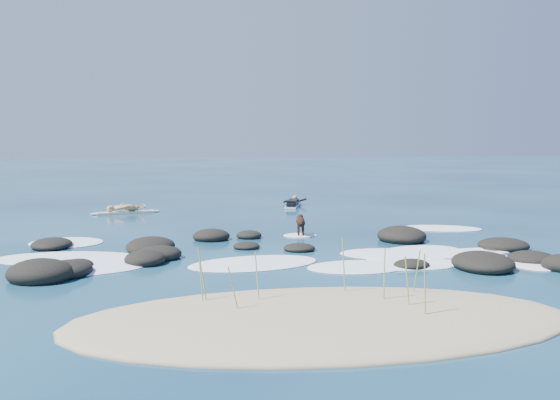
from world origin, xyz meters
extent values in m
plane|color=#0A2642|center=(0.00, 0.00, 0.00)|extent=(160.00, 160.00, 0.00)
ellipsoid|color=#9E8966|center=(0.00, -8.20, 0.00)|extent=(9.00, 4.40, 0.60)
cylinder|color=olive|center=(1.61, -8.83, 0.70)|extent=(0.04, 0.09, 1.16)
cylinder|color=olive|center=(-2.07, -7.41, 0.54)|extent=(0.08, 0.04, 0.84)
cylinder|color=olive|center=(-1.06, -7.55, 0.63)|extent=(0.10, 0.18, 1.01)
cylinder|color=olive|center=(-1.53, -8.16, 0.57)|extent=(0.22, 0.07, 0.89)
cylinder|color=olive|center=(0.65, -7.07, 0.70)|extent=(0.10, 0.07, 1.15)
cylinder|color=olive|center=(2.01, -7.33, 0.61)|extent=(0.09, 0.23, 0.95)
cylinder|color=olive|center=(1.21, -7.85, 0.66)|extent=(0.06, 0.10, 1.08)
cylinder|color=olive|center=(-2.04, -7.28, 0.66)|extent=(0.18, 0.12, 1.07)
cylinder|color=olive|center=(1.49, -8.30, 0.63)|extent=(0.12, 0.05, 1.02)
ellipsoid|color=black|center=(-1.68, 0.83, 0.11)|extent=(1.36, 1.30, 0.46)
ellipsoid|color=black|center=(4.80, -4.33, 0.13)|extent=(1.79, 2.09, 0.52)
ellipsoid|color=black|center=(-6.31, 0.06, 0.09)|extent=(1.20, 1.47, 0.37)
ellipsoid|color=black|center=(0.74, -1.35, 0.07)|extent=(1.15, 1.13, 0.26)
ellipsoid|color=black|center=(6.36, -3.86, 0.10)|extent=(1.55, 1.49, 0.39)
ellipsoid|color=black|center=(6.58, -1.94, 0.11)|extent=(1.70, 1.58, 0.43)
ellipsoid|color=black|center=(-5.14, -3.80, 0.12)|extent=(1.56, 1.69, 0.46)
ellipsoid|color=black|center=(4.17, -0.12, 0.15)|extent=(1.52, 1.73, 0.60)
ellipsoid|color=black|center=(-5.06, -2.99, 0.07)|extent=(0.80, 1.01, 0.28)
ellipsoid|color=black|center=(6.08, -2.24, 0.04)|extent=(0.60, 0.57, 0.17)
ellipsoid|color=black|center=(-3.15, -2.06, 0.11)|extent=(1.62, 1.54, 0.46)
ellipsoid|color=black|center=(-3.43, -0.85, 0.13)|extent=(1.68, 1.85, 0.52)
ellipsoid|color=black|center=(3.09, -4.07, 0.07)|extent=(0.99, 0.85, 0.29)
ellipsoid|color=black|center=(-5.63, -4.21, 0.16)|extent=(1.71, 1.60, 0.64)
ellipsoid|color=black|center=(-3.44, -2.65, 0.11)|extent=(1.12, 1.22, 0.46)
ellipsoid|color=black|center=(-0.48, 1.04, 0.08)|extent=(0.93, 0.93, 0.32)
ellipsoid|color=black|center=(-0.71, -0.82, 0.06)|extent=(0.98, 0.98, 0.24)
ellipsoid|color=white|center=(4.20, 0.17, 0.01)|extent=(1.29, 2.17, 0.12)
ellipsoid|color=white|center=(3.25, -2.36, 0.01)|extent=(3.41, 2.50, 0.12)
ellipsoid|color=white|center=(-6.06, 0.84, 0.01)|extent=(2.59, 2.41, 0.12)
ellipsoid|color=white|center=(3.28, -3.40, 0.01)|extent=(1.58, 1.93, 0.12)
ellipsoid|color=white|center=(4.22, -3.72, 0.01)|extent=(3.99, 1.95, 0.12)
ellipsoid|color=white|center=(5.27, -2.43, 0.01)|extent=(3.50, 1.97, 0.12)
ellipsoid|color=white|center=(2.90, -2.64, 0.01)|extent=(1.71, 2.33, 0.12)
ellipsoid|color=white|center=(6.33, 2.15, 0.01)|extent=(3.21, 2.28, 0.12)
ellipsoid|color=white|center=(6.10, -3.96, 0.01)|extent=(1.22, 2.08, 0.12)
ellipsoid|color=white|center=(4.12, -1.94, 0.01)|extent=(2.79, 2.21, 0.12)
ellipsoid|color=white|center=(-5.50, -1.77, 0.01)|extent=(4.10, 2.43, 0.12)
ellipsoid|color=white|center=(-4.63, -3.28, 0.01)|extent=(2.90, 2.13, 0.12)
ellipsoid|color=white|center=(1.76, -3.85, 0.01)|extent=(2.58, 1.75, 0.12)
ellipsoid|color=white|center=(-0.71, -3.05, 0.01)|extent=(3.79, 2.72, 0.12)
ellipsoid|color=white|center=(2.60, -3.97, 0.01)|extent=(3.16, 1.16, 0.12)
ellipsoid|color=white|center=(1.20, 1.23, 0.01)|extent=(1.10, 0.90, 0.12)
cube|color=beige|center=(-5.08, 8.14, 0.04)|extent=(2.44, 1.16, 0.08)
ellipsoid|color=beige|center=(-3.93, 8.48, 0.04)|extent=(0.54, 0.40, 0.09)
ellipsoid|color=beige|center=(-6.23, 7.80, 0.04)|extent=(0.54, 0.40, 0.09)
imported|color=tan|center=(-5.08, 8.14, 0.87)|extent=(0.52, 0.65, 1.56)
cube|color=silver|center=(2.30, 9.73, 0.05)|extent=(1.11, 2.35, 0.08)
ellipsoid|color=silver|center=(2.60, 10.83, 0.05)|extent=(0.40, 0.55, 0.09)
cube|color=black|center=(2.30, 9.73, 0.21)|extent=(0.77, 1.47, 0.23)
sphere|color=#AB705A|center=(2.51, 10.51, 0.33)|extent=(0.29, 0.29, 0.24)
cylinder|color=black|center=(2.27, 10.74, 0.20)|extent=(0.58, 0.17, 0.26)
cylinder|color=black|center=(2.83, 10.58, 0.20)|extent=(0.51, 0.43, 0.26)
cube|color=black|center=(2.09, 8.97, 0.17)|extent=(0.49, 0.65, 0.15)
cylinder|color=black|center=(1.20, 1.13, 0.47)|extent=(0.33, 0.58, 0.27)
sphere|color=black|center=(1.24, 1.38, 0.47)|extent=(0.31, 0.31, 0.28)
sphere|color=black|center=(1.17, 0.89, 0.47)|extent=(0.28, 0.28, 0.25)
sphere|color=black|center=(1.26, 1.54, 0.57)|extent=(0.22, 0.22, 0.20)
cone|color=black|center=(1.27, 1.66, 0.55)|extent=(0.12, 0.14, 0.11)
cone|color=black|center=(1.20, 1.54, 0.65)|extent=(0.10, 0.08, 0.10)
cone|color=black|center=(1.31, 1.52, 0.65)|extent=(0.10, 0.08, 0.10)
cylinder|color=black|center=(1.16, 1.33, 0.18)|extent=(0.07, 0.07, 0.36)
cylinder|color=black|center=(1.30, 1.31, 0.18)|extent=(0.07, 0.07, 0.36)
cylinder|color=black|center=(1.11, 0.95, 0.18)|extent=(0.07, 0.07, 0.36)
cylinder|color=black|center=(1.25, 0.93, 0.18)|extent=(0.07, 0.07, 0.36)
cylinder|color=black|center=(1.16, 0.76, 0.52)|extent=(0.08, 0.27, 0.16)
camera|label=1|loc=(-2.15, -18.55, 3.19)|focal=40.00mm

